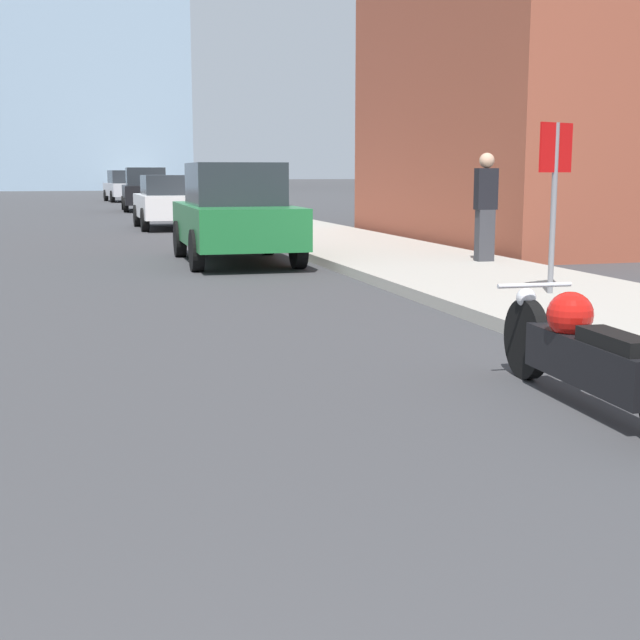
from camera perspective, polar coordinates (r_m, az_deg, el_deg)
sidewalk at (r=40.99m, az=-7.43°, el=7.17°), size 3.23×240.00×0.15m
motorcycle at (r=6.53m, az=16.68°, el=-2.04°), size 0.62×2.62×0.80m
parked_car_green at (r=16.51m, az=-5.48°, el=6.81°), size 2.01×4.41×1.82m
parked_car_white at (r=26.79m, az=-9.50°, el=7.50°), size 2.03×4.03×1.56m
parked_car_black at (r=39.16m, az=-11.10°, el=8.17°), size 2.06×4.27×1.84m
parked_car_silver at (r=51.67m, az=-12.48°, el=8.36°), size 2.10×4.58×1.74m
stop_sign at (r=11.46m, az=14.79°, el=8.79°), size 0.57×0.26×2.10m
pedestrian at (r=15.44m, az=10.55°, el=7.24°), size 0.36×0.25×1.82m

